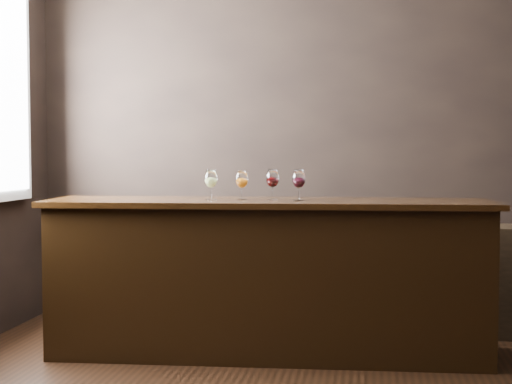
# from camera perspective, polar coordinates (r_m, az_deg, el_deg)

# --- Properties ---
(room_shell) EXTENTS (5.02, 4.52, 2.81)m
(room_shell) POSITION_cam_1_polar(r_m,az_deg,el_deg) (3.37, 3.41, 11.97)
(room_shell) COLOR black
(room_shell) RESTS_ON ground
(bar_counter) EXTENTS (2.77, 0.78, 0.96)m
(bar_counter) POSITION_cam_1_polar(r_m,az_deg,el_deg) (4.58, 0.93, -7.08)
(bar_counter) COLOR black
(bar_counter) RESTS_ON ground
(bar_top) EXTENTS (2.87, 0.85, 0.04)m
(bar_top) POSITION_cam_1_polar(r_m,az_deg,el_deg) (4.52, 0.94, -0.87)
(bar_top) COLOR black
(bar_top) RESTS_ON bar_counter
(back_bar_shelf) EXTENTS (2.15, 0.40, 0.77)m
(back_bar_shelf) POSITION_cam_1_polar(r_m,az_deg,el_deg) (5.31, 10.31, -6.72)
(back_bar_shelf) COLOR black
(back_bar_shelf) RESTS_ON ground
(glass_white) EXTENTS (0.08, 0.08, 0.19)m
(glass_white) POSITION_cam_1_polar(r_m,az_deg,el_deg) (4.54, -3.62, 1.01)
(glass_white) COLOR white
(glass_white) RESTS_ON bar_top
(glass_amber) EXTENTS (0.08, 0.08, 0.19)m
(glass_amber) POSITION_cam_1_polar(r_m,az_deg,el_deg) (4.55, -1.14, 0.97)
(glass_amber) COLOR white
(glass_amber) RESTS_ON bar_top
(glass_red_a) EXTENTS (0.08, 0.08, 0.20)m
(glass_red_a) POSITION_cam_1_polar(r_m,az_deg,el_deg) (4.54, 1.34, 1.05)
(glass_red_a) COLOR white
(glass_red_a) RESTS_ON bar_top
(glass_red_b) EXTENTS (0.08, 0.08, 0.20)m
(glass_red_b) POSITION_cam_1_polar(r_m,az_deg,el_deg) (4.45, 3.45, 1.02)
(glass_red_b) COLOR white
(glass_red_b) RESTS_ON bar_top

